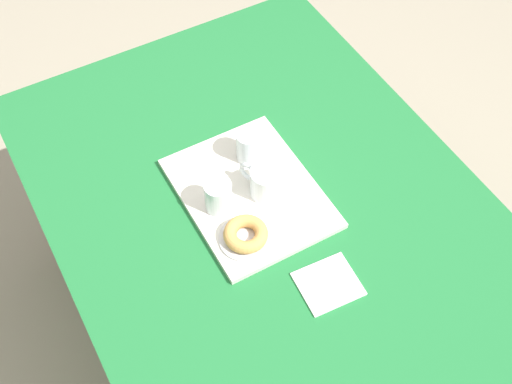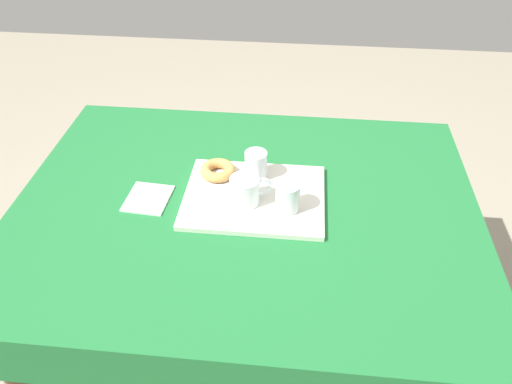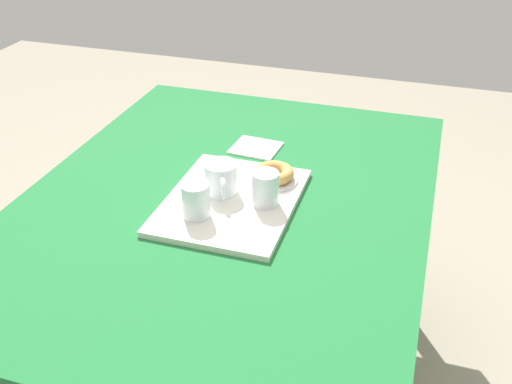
# 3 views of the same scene
# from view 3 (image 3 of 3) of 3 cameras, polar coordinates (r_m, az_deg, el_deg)

# --- Properties ---
(dining_table) EXTENTS (1.40, 1.06, 0.73)m
(dining_table) POSITION_cam_3_polar(r_m,az_deg,el_deg) (1.64, -2.83, -2.98)
(dining_table) COLOR #1E6B33
(dining_table) RESTS_ON ground
(serving_tray) EXTENTS (0.42, 0.33, 0.02)m
(serving_tray) POSITION_cam_3_polar(r_m,az_deg,el_deg) (1.57, -2.35, -0.89)
(serving_tray) COLOR silver
(serving_tray) RESTS_ON dining_table
(tea_mug_left) EXTENTS (0.12, 0.09, 0.09)m
(tea_mug_left) POSITION_cam_3_polar(r_m,az_deg,el_deg) (1.57, -3.32, 1.27)
(tea_mug_left) COLOR white
(tea_mug_left) RESTS_ON serving_tray
(water_glass_near) EXTENTS (0.07, 0.07, 0.09)m
(water_glass_near) POSITION_cam_3_polar(r_m,az_deg,el_deg) (1.48, -5.75, -0.93)
(water_glass_near) COLOR white
(water_glass_near) RESTS_ON serving_tray
(water_glass_far) EXTENTS (0.07, 0.07, 0.09)m
(water_glass_far) POSITION_cam_3_polar(r_m,az_deg,el_deg) (1.52, 0.90, 0.19)
(water_glass_far) COLOR white
(water_glass_far) RESTS_ON serving_tray
(donut_plate_left) EXTENTS (0.13, 0.13, 0.01)m
(donut_plate_left) POSITION_cam_3_polar(r_m,az_deg,el_deg) (1.64, 1.70, 1.21)
(donut_plate_left) COLOR silver
(donut_plate_left) RESTS_ON serving_tray
(sugar_donut_left) EXTENTS (0.11, 0.11, 0.03)m
(sugar_donut_left) POSITION_cam_3_polar(r_m,az_deg,el_deg) (1.63, 1.71, 1.81)
(sugar_donut_left) COLOR tan
(sugar_donut_left) RESTS_ON donut_plate_left
(paper_napkin) EXTENTS (0.14, 0.15, 0.01)m
(paper_napkin) POSITION_cam_3_polar(r_m,az_deg,el_deg) (1.84, -0.02, 4.22)
(paper_napkin) COLOR white
(paper_napkin) RESTS_ON dining_table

